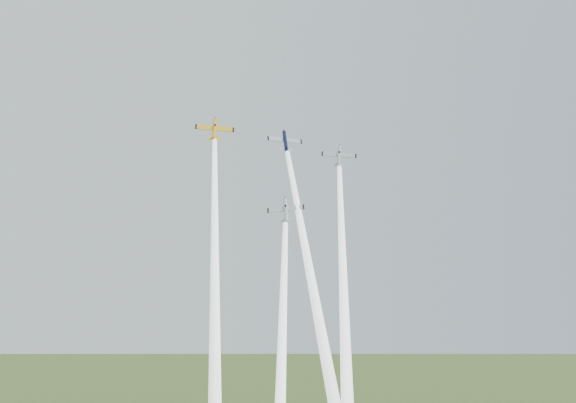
# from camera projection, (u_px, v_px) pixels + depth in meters

# --- Properties ---
(plane_yellow) EXTENTS (9.22, 7.01, 7.59)m
(plane_yellow) POSITION_uv_depth(u_px,v_px,m) (215.00, 129.00, 144.19)
(plane_yellow) COLOR #F1A915
(smoke_trail_yellow) EXTENTS (12.52, 43.39, 63.10)m
(smoke_trail_yellow) POSITION_uv_depth(u_px,v_px,m) (215.00, 298.00, 117.10)
(smoke_trail_yellow) COLOR white
(plane_navy) EXTENTS (7.77, 5.61, 6.69)m
(plane_navy) POSITION_uv_depth(u_px,v_px,m) (285.00, 141.00, 141.49)
(plane_navy) COLOR #0D113C
(smoke_trail_navy) EXTENTS (7.50, 43.08, 61.71)m
(smoke_trail_navy) POSITION_uv_depth(u_px,v_px,m) (317.00, 312.00, 115.42)
(smoke_trail_navy) COLOR white
(plane_silver_right) EXTENTS (8.88, 7.16, 7.05)m
(plane_silver_right) POSITION_uv_depth(u_px,v_px,m) (339.00, 156.00, 146.50)
(plane_silver_right) COLOR #A8B0B6
(smoke_trail_silver_right) EXTENTS (17.19, 36.62, 55.35)m
(smoke_trail_silver_right) POSITION_uv_depth(u_px,v_px,m) (344.00, 304.00, 122.42)
(smoke_trail_silver_right) COLOR white
(plane_silver_low) EXTENTS (7.50, 7.02, 6.74)m
(plane_silver_low) POSITION_uv_depth(u_px,v_px,m) (286.00, 210.00, 129.08)
(plane_silver_low) COLOR #ADB5BB
(smoke_trail_silver_low) EXTENTS (17.48, 38.01, 57.41)m
(smoke_trail_silver_low) POSITION_uv_depth(u_px,v_px,m) (280.00, 403.00, 104.15)
(smoke_trail_silver_low) COLOR white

